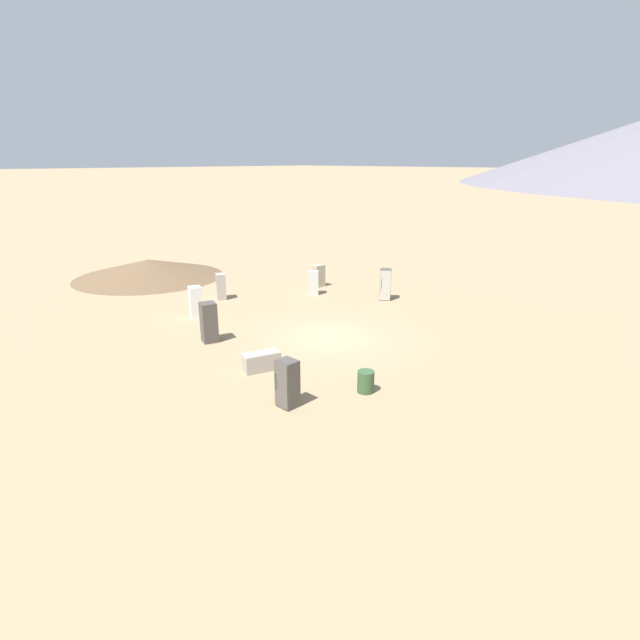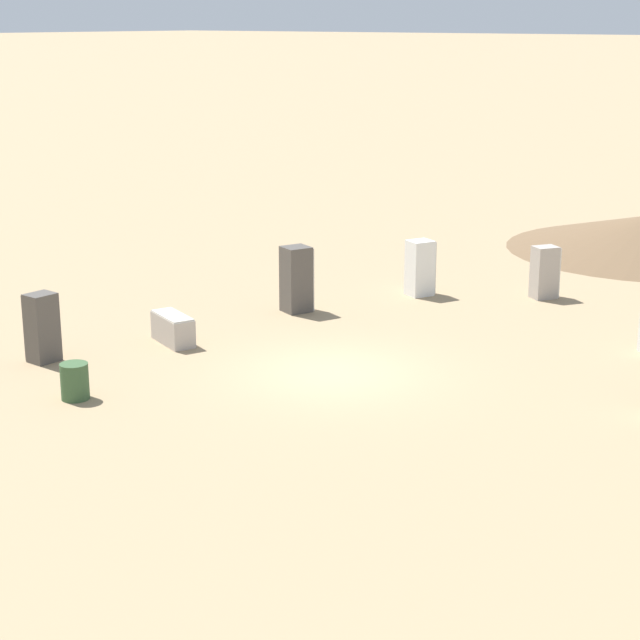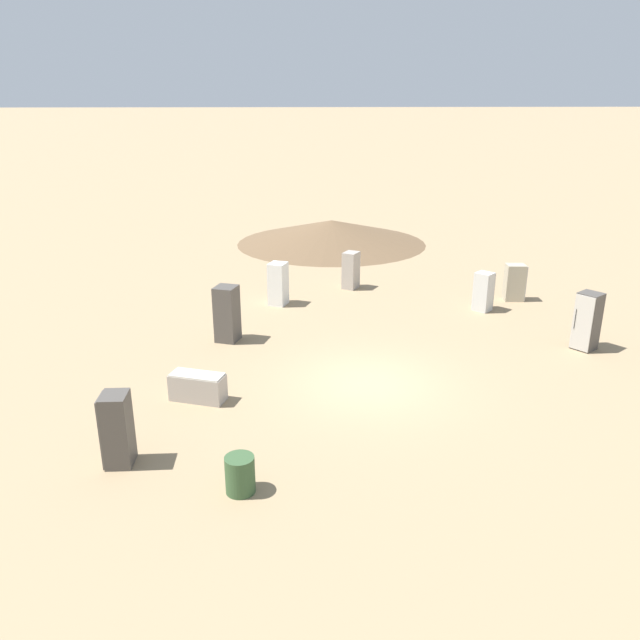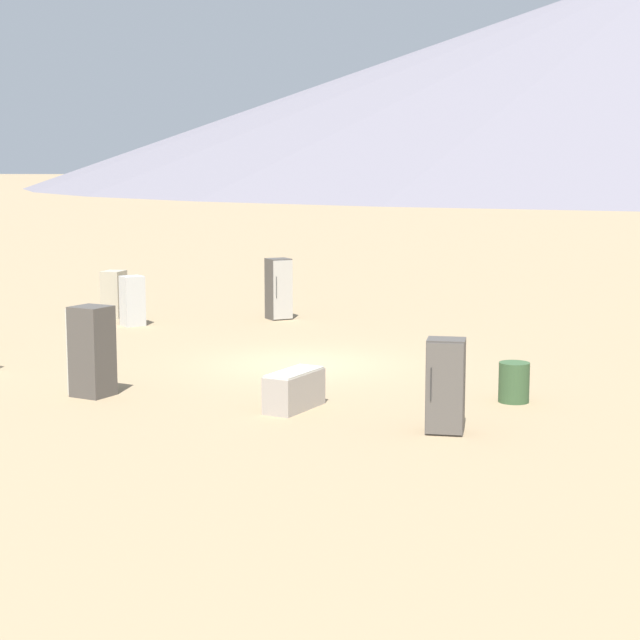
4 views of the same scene
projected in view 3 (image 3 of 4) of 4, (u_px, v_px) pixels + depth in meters
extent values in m
plane|color=#9E8460|center=(367.00, 383.00, 18.11)|extent=(1000.00, 1000.00, 0.00)
cone|color=brown|center=(331.00, 232.00, 35.17)|extent=(10.64, 10.64, 1.31)
cube|color=#4C4742|center=(118.00, 430.00, 13.87)|extent=(0.59, 0.70, 1.73)
cube|color=#56514C|center=(104.00, 430.00, 13.86)|extent=(0.06, 0.66, 1.66)
cylinder|color=#2D2D2D|center=(105.00, 421.00, 14.05)|extent=(0.02, 0.02, 0.60)
cube|color=#A89E93|center=(198.00, 388.00, 17.00)|extent=(1.61, 1.07, 0.74)
cube|color=beige|center=(197.00, 375.00, 16.87)|extent=(1.55, 1.03, 0.04)
cube|color=silver|center=(483.00, 292.00, 24.04)|extent=(0.84, 0.84, 1.51)
cube|color=#56514C|center=(487.00, 290.00, 24.25)|extent=(0.43, 0.46, 1.45)
cylinder|color=#2D2D2D|center=(493.00, 289.00, 24.11)|extent=(0.02, 0.02, 0.53)
cube|color=#4C4742|center=(587.00, 321.00, 20.29)|extent=(0.91, 0.92, 1.92)
cube|color=#BCB7AD|center=(582.00, 323.00, 20.09)|extent=(0.42, 0.55, 1.84)
cylinder|color=#2D2D2D|center=(575.00, 319.00, 20.20)|extent=(0.02, 0.02, 0.67)
cube|color=#A89E93|center=(351.00, 270.00, 26.85)|extent=(0.84, 0.89, 1.59)
cube|color=silver|center=(354.00, 268.00, 27.16)|extent=(0.47, 0.32, 1.53)
cylinder|color=#2D2D2D|center=(359.00, 267.00, 27.08)|extent=(0.02, 0.02, 0.56)
cube|color=white|center=(278.00, 284.00, 24.71)|extent=(0.87, 0.90, 1.70)
cube|color=silver|center=(282.00, 281.00, 25.04)|extent=(0.58, 0.28, 1.63)
cylinder|color=#2D2D2D|center=(287.00, 280.00, 24.97)|extent=(0.02, 0.02, 0.59)
cube|color=#4C4742|center=(227.00, 314.00, 20.99)|extent=(0.91, 0.93, 1.91)
cube|color=beige|center=(232.00, 310.00, 21.34)|extent=(0.64, 0.27, 1.83)
cylinder|color=#2D2D2D|center=(238.00, 308.00, 21.27)|extent=(0.02, 0.02, 0.67)
cube|color=#B2A88E|center=(514.00, 282.00, 25.29)|extent=(0.80, 0.67, 1.49)
cube|color=#BCB7AD|center=(524.00, 282.00, 25.28)|extent=(0.09, 0.58, 1.43)
cylinder|color=#2D2D2D|center=(526.00, 282.00, 25.06)|extent=(0.02, 0.02, 0.52)
cylinder|color=#385633|center=(240.00, 474.00, 13.01)|extent=(0.63, 0.63, 0.83)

